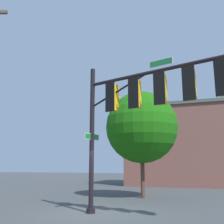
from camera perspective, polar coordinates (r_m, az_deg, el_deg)
The scene contains 4 objects.
ground_plane at distance 11.54m, azimuth -4.57°, elevation -20.74°, with size 120.00×120.00×0.00m, color #414546.
signal_pole_assembly at distance 10.30m, azimuth 7.13°, elevation 2.63°, with size 5.95×2.23×6.13m.
tree_near at distance 16.78m, azimuth 6.34°, elevation -3.23°, with size 4.46×4.46×6.49m.
brick_building at distance 28.52m, azimuth 13.65°, elevation -7.04°, with size 9.69×7.39×7.80m.
Camera 1 is at (4.45, -10.48, 1.86)m, focal length 42.81 mm.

